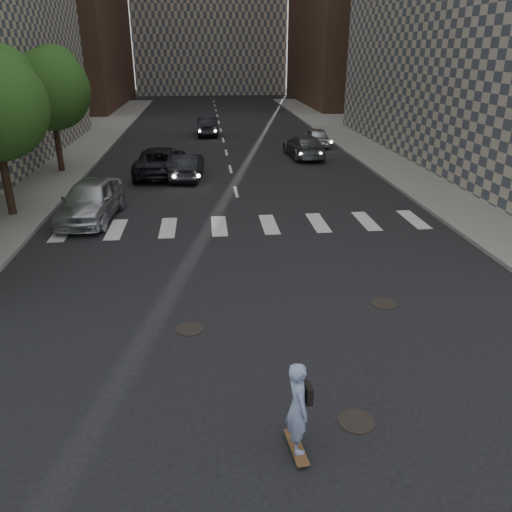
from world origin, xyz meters
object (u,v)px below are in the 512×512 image
Objects in this scene: traffic_car_b at (304,146)px; traffic_car_e at (207,126)px; silver_sedan at (91,200)px; skateboarder at (298,407)px; traffic_car_d at (316,137)px; tree_c at (51,86)px; traffic_car_c at (161,161)px; traffic_car_a at (187,166)px.

traffic_car_e is at bearing -61.07° from traffic_car_b.
silver_sedan is 16.01m from traffic_car_b.
skateboarder reaches higher than traffic_car_d.
tree_c is 17.75m from traffic_car_d.
skateboarder is 0.33× the size of traffic_car_c.
traffic_car_a is 1.07× the size of traffic_car_d.
traffic_car_a is at bearing 65.89° from silver_sedan.
tree_c is 15.16m from traffic_car_b.
traffic_car_b is at bearing 72.83° from skateboarder.
skateboarder is 14.82m from silver_sedan.
skateboarder is 0.44× the size of traffic_car_a.
traffic_car_a is (3.73, 6.62, -0.15)m from silver_sedan.
silver_sedan is at bearing 74.53° from traffic_car_c.
traffic_car_d is at bearing 55.93° from silver_sedan.
traffic_car_c is at bearing 37.37° from traffic_car_d.
traffic_car_b is 4.14m from traffic_car_d.
silver_sedan is 7.93m from traffic_car_c.
traffic_car_c is at bearing 78.79° from silver_sedan.
silver_sedan is 1.18× the size of traffic_car_a.
traffic_car_c is (-8.79, -4.00, 0.07)m from traffic_car_b.
traffic_car_e is at bearing -89.05° from traffic_car_a.
traffic_car_d is at bearing 71.22° from skateboarder.
silver_sedan reaches higher than traffic_car_b.
traffic_car_b is (7.31, 4.98, 0.02)m from traffic_car_a.
traffic_car_a is 0.74× the size of traffic_car_c.
traffic_car_b is at bearing 67.64° from traffic_car_d.
traffic_car_a is 12.52m from traffic_car_d.
traffic_car_c is at bearing 94.28° from skateboarder.
silver_sedan reaches higher than traffic_car_a.
tree_c reaches higher than traffic_car_a.
tree_c reaches higher than traffic_car_c.
traffic_car_e reaches higher than traffic_car_b.
traffic_car_b is (11.04, 11.60, -0.12)m from silver_sedan.
traffic_car_e reaches higher than traffic_car_d.
traffic_car_d is 9.55m from traffic_car_e.
traffic_car_e is at bearing 85.84° from skateboarder.
silver_sedan is at bearing 108.22° from skateboarder.
tree_c is 24.43m from skateboarder.
traffic_car_b is at bearing -139.90° from traffic_car_a.
traffic_car_d is at bearing 142.57° from traffic_car_e.
traffic_car_a is at bearing 30.59° from traffic_car_b.
traffic_car_d is (12.64, 15.42, -0.17)m from silver_sedan.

